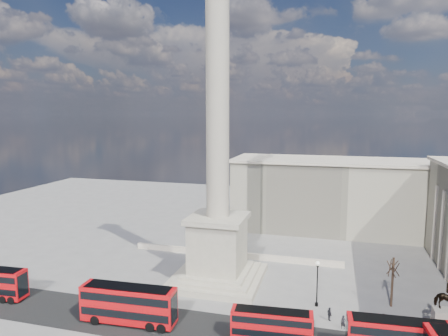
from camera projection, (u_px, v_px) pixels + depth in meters
ground at (209, 294)px, 60.11m from camera, size 180.00×180.00×0.00m
asphalt_road at (223, 333)px, 49.24m from camera, size 120.00×9.00×0.01m
nelsons_column at (218, 203)px, 63.17m from camera, size 14.00×14.00×49.85m
balustrade_wall at (234, 255)px, 75.32m from camera, size 40.00×0.60×1.10m
building_northeast at (344, 195)px, 91.93m from camera, size 51.00×17.00×16.60m
red_bus_a at (129, 304)px, 51.22m from camera, size 12.51×3.48×5.02m
red_bus_b at (272, 325)px, 47.22m from camera, size 9.75×3.00×3.89m
victorian_lamp at (317, 280)px, 55.72m from camera, size 0.56×0.56×6.54m
equestrian_statue at (446, 321)px, 47.15m from camera, size 3.58×2.69×7.57m
bare_tree_mid at (393, 266)px, 55.38m from camera, size 1.97×1.97×7.48m
pedestrian_walking at (343, 322)px, 50.14m from camera, size 0.71×0.54×1.76m
pedestrian_standing at (383, 320)px, 50.88m from camera, size 0.94×0.81×1.66m
pedestrian_crossing at (329, 314)px, 52.14m from camera, size 0.90×1.14×1.81m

